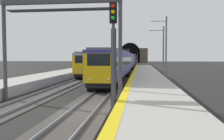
# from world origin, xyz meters

# --- Properties ---
(ground_plane) EXTENTS (320.00, 320.00, 0.00)m
(ground_plane) POSITION_xyz_m (0.00, 0.00, 0.00)
(ground_plane) COLOR black
(platform_right) EXTENTS (112.00, 4.11, 0.92)m
(platform_right) POSITION_xyz_m (0.00, -4.15, 0.46)
(platform_right) COLOR #ADA89E
(platform_right) RESTS_ON ground_plane
(platform_right_edge_strip) EXTENTS (112.00, 0.50, 0.01)m
(platform_right_edge_strip) POSITION_xyz_m (0.00, -2.35, 0.92)
(platform_right_edge_strip) COLOR yellow
(platform_right_edge_strip) RESTS_ON platform_right
(track_main_line) EXTENTS (160.00, 3.01, 0.21)m
(track_main_line) POSITION_xyz_m (0.00, 0.00, 0.04)
(track_main_line) COLOR #423D38
(track_main_line) RESTS_ON ground_plane
(track_adjacent_line) EXTENTS (160.00, 2.89, 0.21)m
(track_adjacent_line) POSITION_xyz_m (0.00, 4.80, 0.04)
(track_adjacent_line) COLOR #423D38
(track_adjacent_line) RESTS_ON ground_plane
(train_main_approaching) EXTENTS (85.60, 3.30, 4.97)m
(train_main_approaching) POSITION_xyz_m (48.94, 0.00, 2.32)
(train_main_approaching) COLOR navy
(train_main_approaching) RESTS_ON ground_plane
(train_adjacent_platform) EXTENTS (62.54, 3.28, 4.88)m
(train_adjacent_platform) POSITION_xyz_m (48.90, 4.80, 2.28)
(train_adjacent_platform) COLOR gray
(train_adjacent_platform) RESTS_ON ground_plane
(railway_signal_near) EXTENTS (0.39, 0.38, 6.03)m
(railway_signal_near) POSITION_xyz_m (-0.94, -1.90, 3.60)
(railway_signal_near) COLOR #38383D
(railway_signal_near) RESTS_ON ground_plane
(railway_signal_mid) EXTENTS (0.39, 0.38, 4.30)m
(railway_signal_mid) POSITION_xyz_m (52.75, -1.90, 2.56)
(railway_signal_mid) COLOR #4C4C54
(railway_signal_mid) RESTS_ON ground_plane
(railway_signal_far) EXTENTS (0.39, 0.38, 5.67)m
(railway_signal_far) POSITION_xyz_m (99.35, -1.90, 3.41)
(railway_signal_far) COLOR #38383D
(railway_signal_far) RESTS_ON ground_plane
(overhead_signal_gantry) EXTENTS (0.70, 8.87, 7.38)m
(overhead_signal_gantry) POSITION_xyz_m (3.27, 2.40, 5.57)
(overhead_signal_gantry) COLOR #3F3F47
(overhead_signal_gantry) RESTS_ON ground_plane
(tunnel_portal) EXTENTS (2.95, 19.22, 11.00)m
(tunnel_portal) POSITION_xyz_m (116.85, 2.40, 4.05)
(tunnel_portal) COLOR #51473D
(tunnel_portal) RESTS_ON ground_plane
(catenary_mast_near) EXTENTS (0.22, 2.19, 7.69)m
(catenary_mast_near) POSITION_xyz_m (21.96, -6.57, 3.96)
(catenary_mast_near) COLOR #595B60
(catenary_mast_near) RESTS_ON ground_plane
(catenary_mast_far) EXTENTS (0.22, 2.10, 8.50)m
(catenary_mast_far) POSITION_xyz_m (18.28, -6.58, 4.36)
(catenary_mast_far) COLOR #595B60
(catenary_mast_far) RESTS_ON ground_plane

